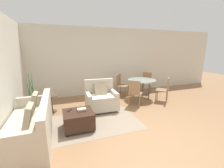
# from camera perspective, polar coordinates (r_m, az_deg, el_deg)

# --- Properties ---
(ground_plane) EXTENTS (20.00, 20.00, 0.00)m
(ground_plane) POSITION_cam_1_polar(r_m,az_deg,el_deg) (3.78, 9.75, -17.34)
(ground_plane) COLOR #936B47
(wall_back) EXTENTS (12.00, 0.06, 2.75)m
(wall_back) POSITION_cam_1_polar(r_m,az_deg,el_deg) (6.36, -4.85, 8.47)
(wall_back) COLOR beige
(wall_back) RESTS_ON ground_plane
(wall_left) EXTENTS (0.06, 12.00, 2.75)m
(wall_left) POSITION_cam_1_polar(r_m,az_deg,el_deg) (4.48, -35.06, 4.01)
(wall_left) COLOR beige
(wall_left) RESTS_ON ground_plane
(area_rug) EXTENTS (2.37, 1.55, 0.01)m
(area_rug) POSITION_cam_1_polar(r_m,az_deg,el_deg) (4.14, -6.78, -14.27)
(area_rug) COLOR gray
(area_rug) RESTS_ON ground_plane
(couch) EXTENTS (0.85, 2.01, 0.91)m
(couch) POSITION_cam_1_polar(r_m,az_deg,el_deg) (3.72, -28.32, -14.01)
(couch) COLOR beige
(couch) RESTS_ON ground_plane
(armchair) EXTENTS (0.98, 0.84, 0.94)m
(armchair) POSITION_cam_1_polar(r_m,az_deg,el_deg) (4.82, -4.18, -5.57)
(armchair) COLOR beige
(armchair) RESTS_ON ground_plane
(ottoman) EXTENTS (0.70, 0.65, 0.43)m
(ottoman) POSITION_cam_1_polar(r_m,az_deg,el_deg) (3.83, -12.67, -12.99)
(ottoman) COLOR #382319
(ottoman) RESTS_ON ground_plane
(book_stack) EXTENTS (0.21, 0.14, 0.06)m
(book_stack) POSITION_cam_1_polar(r_m,az_deg,el_deg) (3.78, -11.55, -9.51)
(book_stack) COLOR gold
(book_stack) RESTS_ON ottoman
(tv_remote_primary) EXTENTS (0.13, 0.15, 0.01)m
(tv_remote_primary) POSITION_cam_1_polar(r_m,az_deg,el_deg) (3.86, -15.89, -9.69)
(tv_remote_primary) COLOR black
(tv_remote_primary) RESTS_ON ottoman
(potted_plant) EXTENTS (0.37, 0.37, 1.32)m
(potted_plant) POSITION_cam_1_polar(r_m,az_deg,el_deg) (5.03, -27.64, -7.33)
(potted_plant) COLOR #333338
(potted_plant) RESTS_ON ground_plane
(side_table) EXTENTS (0.47, 0.47, 0.54)m
(side_table) POSITION_cam_1_polar(r_m,az_deg,el_deg) (4.96, -22.04, -5.61)
(side_table) COLOR #4C3828
(side_table) RESTS_ON ground_plane
(picture_frame) EXTENTS (0.13, 0.08, 0.22)m
(picture_frame) POSITION_cam_1_polar(r_m,az_deg,el_deg) (4.88, -22.31, -2.66)
(picture_frame) COLOR silver
(picture_frame) RESTS_ON side_table
(dining_table) EXTENTS (1.08, 1.08, 0.75)m
(dining_table) POSITION_cam_1_polar(r_m,az_deg,el_deg) (5.85, 11.23, 0.77)
(dining_table) COLOR #8C9E99
(dining_table) RESTS_ON ground_plane
(dining_chair_near_left) EXTENTS (0.59, 0.59, 0.90)m
(dining_chair_near_left) POSITION_cam_1_polar(r_m,az_deg,el_deg) (5.08, 8.81, -2.76)
(dining_chair_near_left) COLOR #93704C
(dining_chair_near_left) RESTS_ON ground_plane
(dining_chair_near_right) EXTENTS (0.59, 0.59, 0.90)m
(dining_chair_near_right) POSITION_cam_1_polar(r_m,az_deg,el_deg) (5.75, 19.49, -1.47)
(dining_chair_near_right) COLOR #93704C
(dining_chair_near_right) RESTS_ON ground_plane
(dining_chair_far_left) EXTENTS (0.59, 0.59, 0.90)m
(dining_chair_far_left) POSITION_cam_1_polar(r_m,az_deg,el_deg) (6.13, 3.37, 0.18)
(dining_chair_far_left) COLOR #93704C
(dining_chair_far_left) RESTS_ON ground_plane
(dining_chair_far_right) EXTENTS (0.59, 0.59, 0.90)m
(dining_chair_far_right) POSITION_cam_1_polar(r_m,az_deg,el_deg) (6.70, 12.95, 1.00)
(dining_chair_far_right) COLOR #93704C
(dining_chair_far_right) RESTS_ON ground_plane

